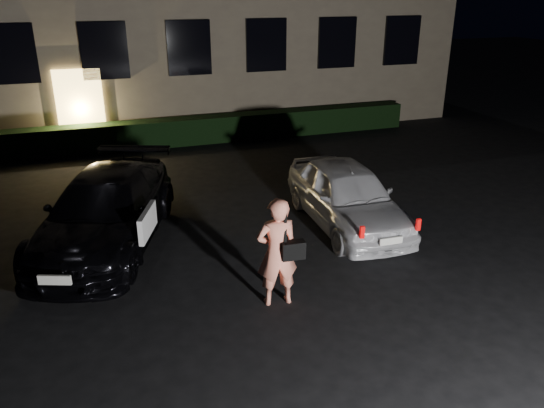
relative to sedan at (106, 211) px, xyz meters
name	(u,v)px	position (x,y,z in m)	size (l,w,h in m)	color
ground	(330,311)	(3.18, -3.68, -0.71)	(80.00, 80.00, 0.00)	black
hedge	(196,130)	(3.18, 6.82, -0.28)	(15.00, 0.70, 0.85)	black
sedan	(106,211)	(0.00, 0.00, 0.00)	(3.56, 5.24, 1.41)	black
hatch	(347,195)	(4.91, -0.72, -0.03)	(1.77, 4.06, 1.36)	silver
man	(277,252)	(2.47, -3.15, 0.21)	(0.76, 0.48, 1.83)	#FF9073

